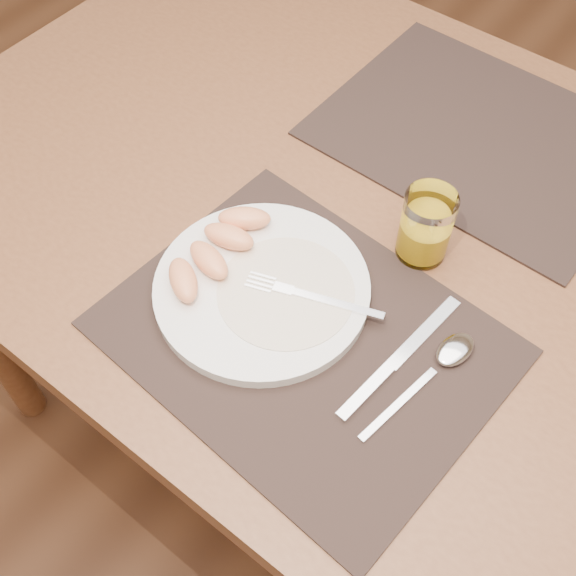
# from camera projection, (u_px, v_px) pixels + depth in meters

# --- Properties ---
(ground) EXTENTS (5.00, 5.00, 0.00)m
(ground) POSITION_uv_depth(u_px,v_px,m) (349.00, 442.00, 1.59)
(ground) COLOR brown
(ground) RESTS_ON ground
(table) EXTENTS (1.40, 0.90, 0.75)m
(table) POSITION_uv_depth(u_px,v_px,m) (381.00, 257.00, 1.05)
(table) COLOR brown
(table) RESTS_ON ground
(placemat_near) EXTENTS (0.47, 0.38, 0.00)m
(placemat_near) POSITION_uv_depth(u_px,v_px,m) (304.00, 337.00, 0.87)
(placemat_near) COLOR black
(placemat_near) RESTS_ON table
(placemat_far) EXTENTS (0.46, 0.36, 0.00)m
(placemat_far) POSITION_uv_depth(u_px,v_px,m) (480.00, 135.00, 1.07)
(placemat_far) COLOR black
(placemat_far) RESTS_ON table
(plate) EXTENTS (0.27, 0.27, 0.02)m
(plate) POSITION_uv_depth(u_px,v_px,m) (262.00, 289.00, 0.90)
(plate) COLOR white
(plate) RESTS_ON placemat_near
(plate_dressing) EXTENTS (0.17, 0.17, 0.00)m
(plate_dressing) POSITION_uv_depth(u_px,v_px,m) (286.00, 291.00, 0.88)
(plate_dressing) COLOR white
(plate_dressing) RESTS_ON plate
(fork) EXTENTS (0.17, 0.07, 0.00)m
(fork) POSITION_uv_depth(u_px,v_px,m) (302.00, 294.00, 0.88)
(fork) COLOR silver
(fork) RESTS_ON plate
(knife) EXTENTS (0.03, 0.22, 0.01)m
(knife) POSITION_uv_depth(u_px,v_px,m) (391.00, 366.00, 0.84)
(knife) COLOR silver
(knife) RESTS_ON placemat_near
(spoon) EXTENTS (0.05, 0.19, 0.01)m
(spoon) POSITION_uv_depth(u_px,v_px,m) (447.00, 357.00, 0.84)
(spoon) COLOR silver
(spoon) RESTS_ON placemat_near
(juice_glass) EXTENTS (0.07, 0.07, 0.10)m
(juice_glass) POSITION_uv_depth(u_px,v_px,m) (425.00, 228.00, 0.91)
(juice_glass) COLOR white
(juice_glass) RESTS_ON placemat_near
(grapefruit_wedges) EXTENTS (0.08, 0.19, 0.03)m
(grapefruit_wedges) POSITION_uv_depth(u_px,v_px,m) (217.00, 248.00, 0.91)
(grapefruit_wedges) COLOR #F89D65
(grapefruit_wedges) RESTS_ON plate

